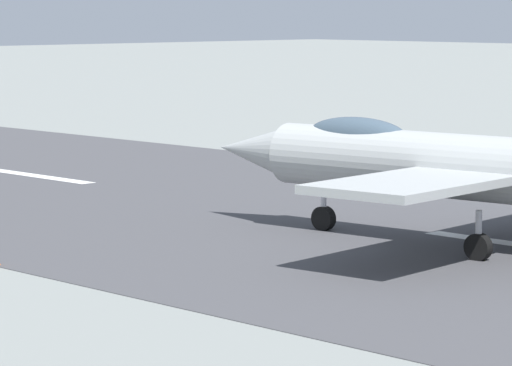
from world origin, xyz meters
The scene contains 2 objects.
fighter_jet centered at (1.11, 1.54, 2.42)m, with size 16.92×13.42×5.62m.
crew_person centered at (14.55, -8.12, 0.85)m, with size 0.59×0.48×1.70m.
Camera 1 is at (-24.69, 34.33, 6.88)m, focal length 101.06 mm.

